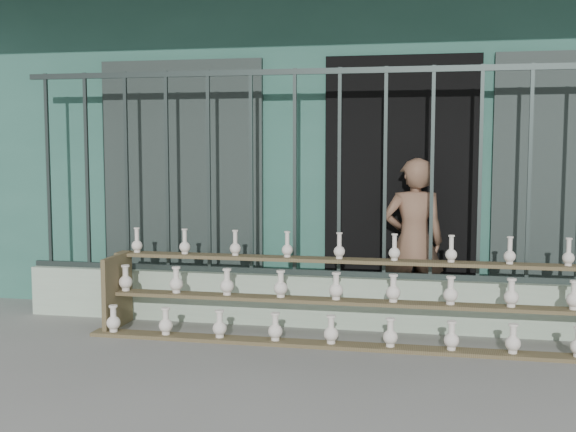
# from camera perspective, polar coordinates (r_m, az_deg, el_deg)

# --- Properties ---
(ground) EXTENTS (60.00, 60.00, 0.00)m
(ground) POSITION_cam_1_polar(r_m,az_deg,el_deg) (5.27, -2.19, -11.95)
(ground) COLOR slate
(workshop_building) EXTENTS (7.40, 6.60, 3.21)m
(workshop_building) POSITION_cam_1_polar(r_m,az_deg,el_deg) (9.19, 4.02, 5.78)
(workshop_building) COLOR #2C5E4F
(workshop_building) RESTS_ON ground
(parapet_wall) EXTENTS (5.00, 0.20, 0.45)m
(parapet_wall) POSITION_cam_1_polar(r_m,az_deg,el_deg) (6.44, 0.53, -6.63)
(parapet_wall) COLOR #A5BCA1
(parapet_wall) RESTS_ON ground
(security_fence) EXTENTS (5.00, 0.04, 1.80)m
(security_fence) POSITION_cam_1_polar(r_m,az_deg,el_deg) (6.30, 0.54, 3.42)
(security_fence) COLOR #283330
(security_fence) RESTS_ON parapet_wall
(shelf_rack) EXTENTS (4.50, 0.68, 0.85)m
(shelf_rack) POSITION_cam_1_polar(r_m,az_deg,el_deg) (5.92, 6.01, -6.44)
(shelf_rack) COLOR brown
(shelf_rack) RESTS_ON ground
(elderly_woman) EXTENTS (0.59, 0.44, 1.48)m
(elderly_woman) POSITION_cam_1_polar(r_m,az_deg,el_deg) (6.49, 9.89, -2.00)
(elderly_woman) COLOR brown
(elderly_woman) RESTS_ON ground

